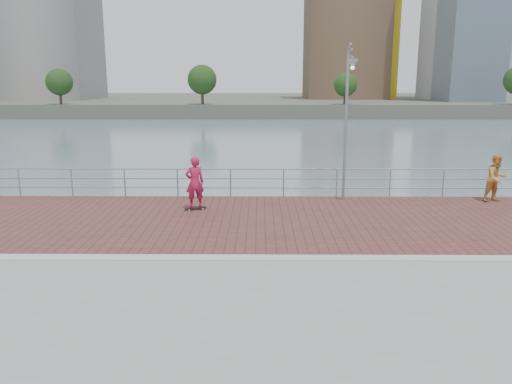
{
  "coord_description": "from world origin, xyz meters",
  "views": [
    {
      "loc": [
        0.11,
        -11.9,
        4.38
      ],
      "look_at": [
        0.0,
        2.0,
        1.3
      ],
      "focal_mm": 35.0,
      "sensor_mm": 36.0,
      "label": 1
    }
  ],
  "objects_px": {
    "skateboarder": "(195,182)",
    "bystander": "(496,178)",
    "street_lamp": "(349,97)",
    "guardrail": "(257,179)"
  },
  "relations": [
    {
      "from": "street_lamp",
      "to": "bystander",
      "type": "xyz_separation_m",
      "value": [
        5.59,
        0.13,
        -2.94
      ]
    },
    {
      "from": "street_lamp",
      "to": "bystander",
      "type": "bearing_deg",
      "value": 1.29
    },
    {
      "from": "bystander",
      "to": "street_lamp",
      "type": "bearing_deg",
      "value": 167.08
    },
    {
      "from": "street_lamp",
      "to": "bystander",
      "type": "distance_m",
      "value": 6.32
    },
    {
      "from": "guardrail",
      "to": "skateboarder",
      "type": "relative_size",
      "value": 22.02
    },
    {
      "from": "street_lamp",
      "to": "skateboarder",
      "type": "xyz_separation_m",
      "value": [
        -5.39,
        -1.18,
        -2.86
      ]
    },
    {
      "from": "guardrail",
      "to": "bystander",
      "type": "relative_size",
      "value": 22.01
    },
    {
      "from": "guardrail",
      "to": "skateboarder",
      "type": "bearing_deg",
      "value": -135.81
    },
    {
      "from": "skateboarder",
      "to": "bystander",
      "type": "height_order",
      "value": "skateboarder"
    },
    {
      "from": "street_lamp",
      "to": "skateboarder",
      "type": "height_order",
      "value": "street_lamp"
    }
  ]
}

